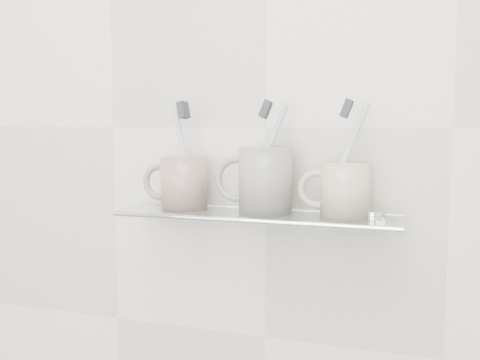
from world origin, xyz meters
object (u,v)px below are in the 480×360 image
at_px(shelf_glass, 256,215).
at_px(mug_right, 345,190).
at_px(mug_center, 265,180).
at_px(mug_left, 184,183).

xyz_separation_m(shelf_glass, mug_right, (0.15, 0.00, 0.05)).
relative_size(shelf_glass, mug_right, 5.44).
bearing_deg(mug_center, mug_right, -7.71).
bearing_deg(shelf_glass, mug_right, 1.87).
xyz_separation_m(shelf_glass, mug_center, (0.02, 0.00, 0.06)).
relative_size(mug_left, mug_right, 1.05).
xyz_separation_m(mug_left, mug_right, (0.29, 0.00, -0.00)).
height_order(mug_left, mug_right, mug_left).
relative_size(shelf_glass, mug_left, 5.19).
bearing_deg(mug_left, mug_right, -11.25).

